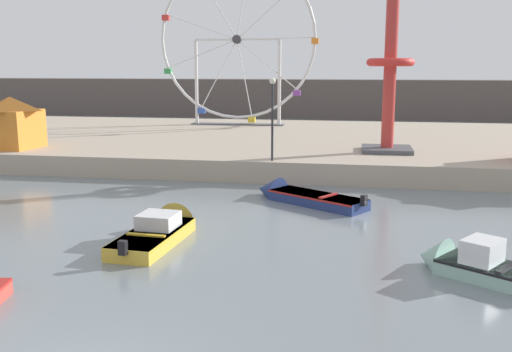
% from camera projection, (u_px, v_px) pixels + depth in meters
% --- Properties ---
extents(quay_promenade, '(110.00, 23.10, 1.13)m').
position_uv_depth(quay_promenade, '(282.00, 143.00, 40.64)').
color(quay_promenade, tan).
rests_on(quay_promenade, ground_plane).
extents(distant_town_skyline, '(140.00, 3.00, 4.40)m').
position_uv_depth(distant_town_skyline, '(312.00, 99.00, 66.00)').
color(distant_town_skyline, '#564C47').
rests_on(distant_town_skyline, ground_plane).
extents(motorboat_seafoam, '(3.89, 3.29, 1.58)m').
position_uv_depth(motorboat_seafoam, '(471.00, 264.00, 16.64)').
color(motorboat_seafoam, '#93BCAD').
rests_on(motorboat_seafoam, ground_plane).
extents(motorboat_mustard_yellow, '(1.90, 5.49, 1.49)m').
position_uv_depth(motorboat_mustard_yellow, '(164.00, 228.00, 20.39)').
color(motorboat_mustard_yellow, gold).
rests_on(motorboat_mustard_yellow, ground_plane).
extents(motorboat_navy_blue, '(5.52, 4.26, 1.35)m').
position_uv_depth(motorboat_navy_blue, '(298.00, 196.00, 25.71)').
color(motorboat_navy_blue, navy).
rests_on(motorboat_navy_blue, ground_plane).
extents(ferris_wheel_white_frame, '(13.00, 1.20, 13.32)m').
position_uv_depth(ferris_wheel_white_frame, '(237.00, 42.00, 46.54)').
color(ferris_wheel_white_frame, silver).
rests_on(ferris_wheel_white_frame, quay_promenade).
extents(drop_tower_red_tower, '(2.80, 2.80, 13.57)m').
position_uv_depth(drop_tower_red_tower, '(391.00, 54.00, 31.90)').
color(drop_tower_red_tower, '#BC332D').
rests_on(drop_tower_red_tower, quay_promenade).
extents(carnival_booth_orange_canopy, '(3.37, 3.24, 3.04)m').
position_uv_depth(carnival_booth_orange_canopy, '(11.00, 121.00, 34.04)').
color(carnival_booth_orange_canopy, orange).
rests_on(carnival_booth_orange_canopy, quay_promenade).
extents(promenade_lamp_near, '(0.32, 0.32, 4.22)m').
position_uv_depth(promenade_lamp_near, '(272.00, 108.00, 29.22)').
color(promenade_lamp_near, '#2D2D33').
rests_on(promenade_lamp_near, quay_promenade).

